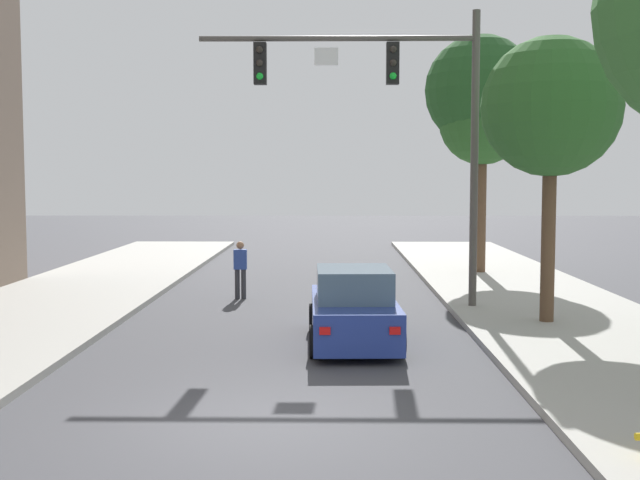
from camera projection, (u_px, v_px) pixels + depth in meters
ground_plane at (263, 423)px, 11.52m from camera, size 120.00×120.00×0.00m
traffic_signal_mast at (395, 102)px, 20.65m from camera, size 7.09×0.38×7.50m
car_lead_blue at (353, 310)px, 16.87m from camera, size 1.93×4.29×1.60m
pedestrian_crossing_road at (240, 267)px, 23.07m from camera, size 0.36×0.22×1.64m
street_tree_second at (551, 108)px, 18.38m from camera, size 3.17×3.17×6.49m
street_tree_third at (483, 122)px, 27.99m from camera, size 3.03×3.03×6.75m
street_tree_farthest at (480, 92)px, 28.02m from camera, size 3.83×3.83×8.18m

